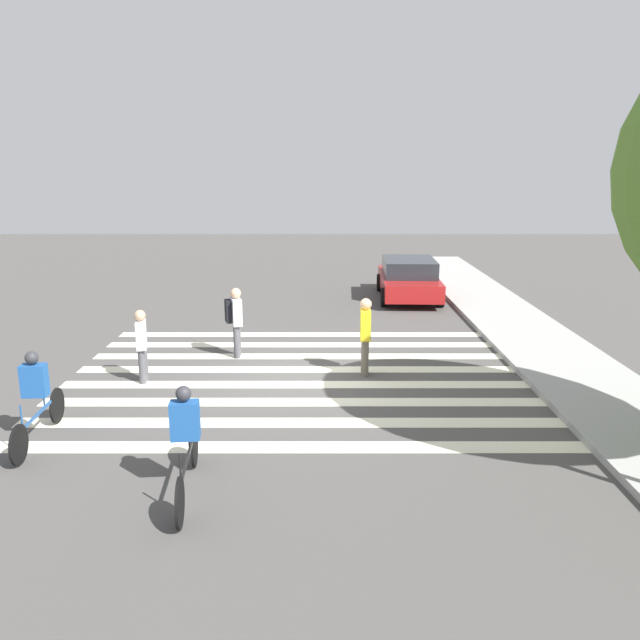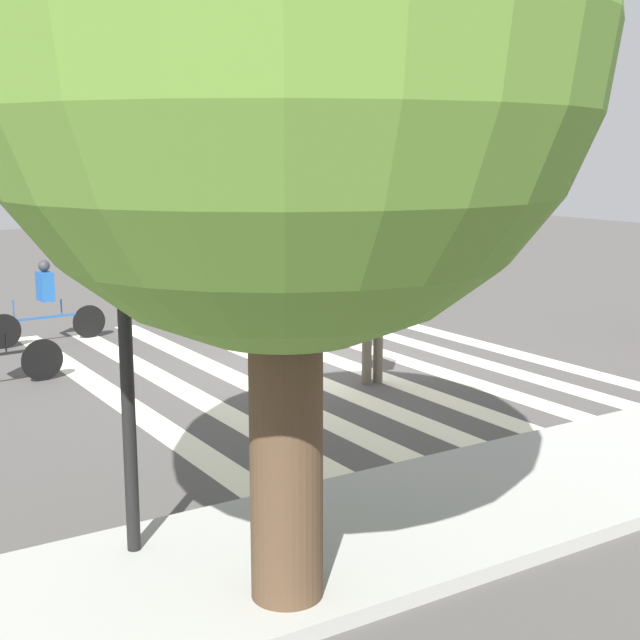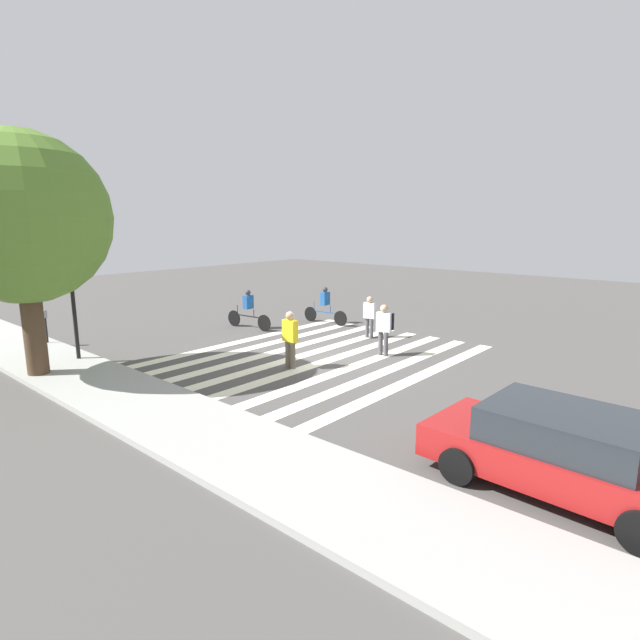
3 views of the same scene
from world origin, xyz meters
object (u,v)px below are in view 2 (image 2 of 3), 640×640
traffic_light (117,259)px  pedestrian_adult_yellow_jacket (373,322)px  street_tree (283,33)px  cyclist_far_lane (46,299)px  pedestrian_adult_tall_backpack (211,290)px  pedestrian_child_with_backpack (337,288)px

traffic_light → pedestrian_adult_yellow_jacket: traffic_light is taller
street_tree → pedestrian_adult_yellow_jacket: bearing=-131.1°
street_tree → cyclist_far_lane: bearing=-96.2°
pedestrian_adult_yellow_jacket → pedestrian_adult_tall_backpack: size_ratio=1.09×
street_tree → pedestrian_adult_tall_backpack: (-4.23, -10.26, -3.57)m
traffic_light → street_tree: 2.46m
pedestrian_child_with_backpack → pedestrian_adult_yellow_jacket: bearing=49.4°
street_tree → pedestrian_child_with_backpack: 11.02m
pedestrian_adult_tall_backpack → pedestrian_adult_yellow_jacket: bearing=83.6°
traffic_light → cyclist_far_lane: (-1.96, -9.61, -1.88)m
traffic_light → street_tree: bearing=115.1°
street_tree → pedestrian_adult_tall_backpack: 11.66m
pedestrian_child_with_backpack → pedestrian_adult_yellow_jacket: (1.35, 3.07, -0.02)m
pedestrian_adult_yellow_jacket → cyclist_far_lane: 6.75m
street_tree → cyclist_far_lane: 11.82m
street_tree → pedestrian_child_with_backpack: bearing=-125.6°
pedestrian_adult_tall_backpack → cyclist_far_lane: pedestrian_adult_tall_backpack is taller
street_tree → pedestrian_child_with_backpack: street_tree is taller
street_tree → cyclist_far_lane: size_ratio=2.96×
pedestrian_adult_yellow_jacket → pedestrian_adult_tall_backpack: bearing=97.7°
street_tree → cyclist_far_lane: (-1.22, -11.19, -3.61)m
pedestrian_adult_tall_backpack → cyclist_far_lane: bearing=-29.6°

